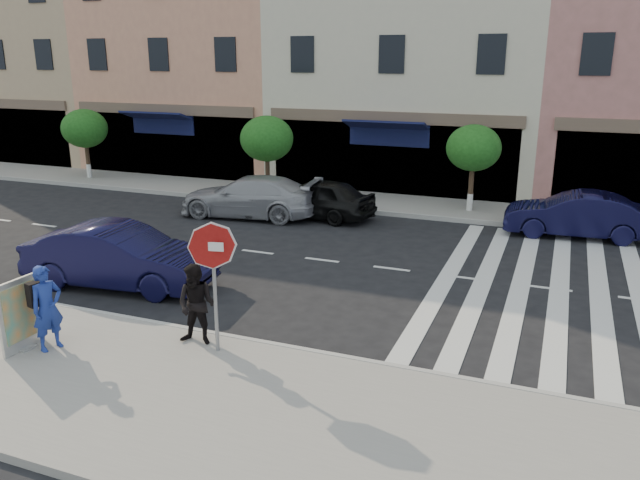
{
  "coord_description": "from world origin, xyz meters",
  "views": [
    {
      "loc": [
        6.0,
        -11.31,
        5.46
      ],
      "look_at": [
        0.97,
        1.42,
        1.4
      ],
      "focal_mm": 35.0,
      "sensor_mm": 36.0,
      "label": 1
    }
  ],
  "objects_px": {
    "poster_board": "(20,316)",
    "car_far_right": "(576,215)",
    "car_near_mid": "(119,257)",
    "car_far_mid": "(317,198)",
    "walker": "(197,305)",
    "car_far_left": "(249,196)",
    "photographer": "(47,308)",
    "stop_sign": "(213,259)"
  },
  "relations": [
    {
      "from": "car_near_mid",
      "to": "car_far_left",
      "type": "bearing_deg",
      "value": -4.17
    },
    {
      "from": "photographer",
      "to": "car_far_left",
      "type": "height_order",
      "value": "photographer"
    },
    {
      "from": "walker",
      "to": "car_far_left",
      "type": "height_order",
      "value": "walker"
    },
    {
      "from": "car_far_mid",
      "to": "walker",
      "type": "bearing_deg",
      "value": 17.28
    },
    {
      "from": "car_near_mid",
      "to": "walker",
      "type": "bearing_deg",
      "value": -128.78
    },
    {
      "from": "walker",
      "to": "car_far_right",
      "type": "distance_m",
      "value": 12.96
    },
    {
      "from": "photographer",
      "to": "walker",
      "type": "bearing_deg",
      "value": -47.42
    },
    {
      "from": "photographer",
      "to": "car_far_left",
      "type": "relative_size",
      "value": 0.33
    },
    {
      "from": "stop_sign",
      "to": "car_far_left",
      "type": "bearing_deg",
      "value": 102.8
    },
    {
      "from": "stop_sign",
      "to": "poster_board",
      "type": "distance_m",
      "value": 3.83
    },
    {
      "from": "stop_sign",
      "to": "car_far_right",
      "type": "height_order",
      "value": "stop_sign"
    },
    {
      "from": "car_far_mid",
      "to": "stop_sign",
      "type": "bearing_deg",
      "value": 19.79
    },
    {
      "from": "car_near_mid",
      "to": "car_far_right",
      "type": "xyz_separation_m",
      "value": [
        10.35,
        8.8,
        -0.05
      ]
    },
    {
      "from": "photographer",
      "to": "car_far_mid",
      "type": "xyz_separation_m",
      "value": [
        0.74,
        11.59,
        -0.27
      ]
    },
    {
      "from": "photographer",
      "to": "poster_board",
      "type": "xyz_separation_m",
      "value": [
        -0.46,
        -0.21,
        -0.15
      ]
    },
    {
      "from": "poster_board",
      "to": "car_far_left",
      "type": "xyz_separation_m",
      "value": [
        -1.05,
        11.08,
        -0.11
      ]
    },
    {
      "from": "car_near_mid",
      "to": "car_far_right",
      "type": "relative_size",
      "value": 1.08
    },
    {
      "from": "car_far_left",
      "to": "car_near_mid",
      "type": "bearing_deg",
      "value": -3.77
    },
    {
      "from": "car_far_left",
      "to": "poster_board",
      "type": "bearing_deg",
      "value": -0.78
    },
    {
      "from": "photographer",
      "to": "car_near_mid",
      "type": "xyz_separation_m",
      "value": [
        -1.2,
        3.51,
        -0.21
      ]
    },
    {
      "from": "stop_sign",
      "to": "poster_board",
      "type": "xyz_separation_m",
      "value": [
        -3.42,
        -1.27,
        -1.15
      ]
    },
    {
      "from": "stop_sign",
      "to": "car_near_mid",
      "type": "distance_m",
      "value": 4.98
    },
    {
      "from": "poster_board",
      "to": "car_far_right",
      "type": "relative_size",
      "value": 0.32
    },
    {
      "from": "poster_board",
      "to": "car_near_mid",
      "type": "xyz_separation_m",
      "value": [
        -0.74,
        3.73,
        -0.06
      ]
    },
    {
      "from": "stop_sign",
      "to": "walker",
      "type": "height_order",
      "value": "stop_sign"
    },
    {
      "from": "car_far_right",
      "to": "walker",
      "type": "bearing_deg",
      "value": -34.61
    },
    {
      "from": "photographer",
      "to": "car_far_right",
      "type": "xyz_separation_m",
      "value": [
        9.15,
        12.31,
        -0.26
      ]
    },
    {
      "from": "car_near_mid",
      "to": "car_far_left",
      "type": "xyz_separation_m",
      "value": [
        -0.31,
        7.35,
        -0.05
      ]
    },
    {
      "from": "stop_sign",
      "to": "car_near_mid",
      "type": "xyz_separation_m",
      "value": [
        -4.16,
        2.46,
        -1.2
      ]
    },
    {
      "from": "car_near_mid",
      "to": "car_far_left",
      "type": "relative_size",
      "value": 0.94
    },
    {
      "from": "stop_sign",
      "to": "car_far_mid",
      "type": "relative_size",
      "value": 0.61
    },
    {
      "from": "photographer",
      "to": "stop_sign",
      "type": "bearing_deg",
      "value": -54.14
    },
    {
      "from": "stop_sign",
      "to": "car_near_mid",
      "type": "height_order",
      "value": "stop_sign"
    },
    {
      "from": "car_far_mid",
      "to": "poster_board",
      "type": "bearing_deg",
      "value": 2.07
    },
    {
      "from": "walker",
      "to": "car_far_left",
      "type": "xyz_separation_m",
      "value": [
        -3.97,
        9.65,
        -0.23
      ]
    },
    {
      "from": "photographer",
      "to": "walker",
      "type": "distance_m",
      "value": 2.74
    },
    {
      "from": "stop_sign",
      "to": "car_far_right",
      "type": "relative_size",
      "value": 0.58
    },
    {
      "from": "car_near_mid",
      "to": "car_far_mid",
      "type": "xyz_separation_m",
      "value": [
        1.94,
        8.07,
        -0.06
      ]
    },
    {
      "from": "stop_sign",
      "to": "photographer",
      "type": "height_order",
      "value": "stop_sign"
    },
    {
      "from": "car_far_left",
      "to": "stop_sign",
      "type": "bearing_deg",
      "value": 18.32
    },
    {
      "from": "walker",
      "to": "stop_sign",
      "type": "bearing_deg",
      "value": -24.33
    },
    {
      "from": "car_near_mid",
      "to": "car_far_right",
      "type": "height_order",
      "value": "car_near_mid"
    }
  ]
}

